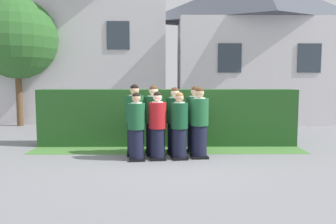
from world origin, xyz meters
TOP-DOWN VIEW (x-y plane):
  - ground_plane at (0.00, 0.00)m, footprint 60.00×60.00m
  - student_front_row_0 at (-0.71, -0.10)m, footprint 0.41×0.48m
  - student_in_red_blazer at (-0.24, -0.03)m, footprint 0.40×0.48m
  - student_front_row_2 at (0.25, 0.01)m, footprint 0.42×0.52m
  - student_front_row_3 at (0.72, 0.13)m, footprint 0.43×0.50m
  - student_rear_row_0 at (-0.79, 0.42)m, footprint 0.44×0.55m
  - student_rear_row_1 at (-0.35, 0.49)m, footprint 0.45×0.55m
  - student_rear_row_2 at (0.17, 0.58)m, footprint 0.42×0.50m
  - student_rear_row_3 at (0.67, 0.64)m, footprint 0.44×0.52m
  - hedge at (0.00, 1.68)m, footprint 7.00×0.70m
  - school_building_main at (-3.43, 8.00)m, footprint 7.20×4.47m
  - school_building_annex at (3.93, 7.01)m, footprint 7.18×3.57m
  - oak_tree_left at (-5.75, 5.56)m, footprint 3.09×3.09m
  - lawn_strip at (0.00, 0.88)m, footprint 7.00×0.90m

SIDE VIEW (x-z plane):
  - ground_plane at x=0.00m, z-range 0.00..0.00m
  - lawn_strip at x=0.00m, z-range 0.00..0.01m
  - student_front_row_0 at x=-0.71m, z-range -0.04..1.49m
  - student_front_row_2 at x=0.25m, z-range -0.04..1.49m
  - student_in_red_blazer at x=-0.24m, z-range -0.04..1.50m
  - hedge at x=0.00m, z-range 0.00..1.54m
  - student_rear_row_2 at x=0.17m, z-range -0.04..1.59m
  - student_front_row_3 at x=0.72m, z-range -0.04..1.60m
  - student_rear_row_3 at x=0.67m, z-range -0.04..1.61m
  - student_rear_row_1 at x=-0.35m, z-range -0.04..1.63m
  - student_rear_row_0 at x=-0.79m, z-range -0.04..1.66m
  - school_building_annex at x=3.93m, z-range 0.09..6.35m
  - oak_tree_left at x=-5.75m, z-range 0.91..5.83m
  - school_building_main at x=-3.43m, z-range 0.10..7.84m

